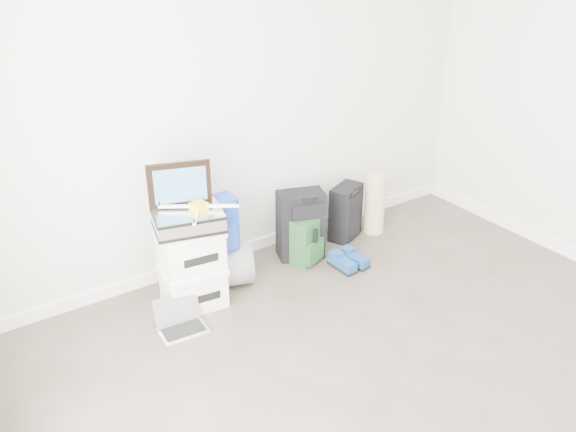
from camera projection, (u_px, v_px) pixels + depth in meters
room_envelope at (521, 147)px, 2.69m from camera, size 4.52×5.02×2.71m
boxes_stack at (192, 267)px, 4.46m from camera, size 0.48×0.41×0.64m
briefcase at (188, 220)px, 4.29m from camera, size 0.54×0.45×0.14m
painting at (180, 185)px, 4.26m from camera, size 0.43×0.16×0.33m
drone at (199, 206)px, 4.27m from camera, size 0.49×0.49×0.05m
duffel_bag at (217, 267)px, 4.76m from camera, size 0.61×0.48×0.33m
blue_backpack at (217, 226)px, 4.57m from camera, size 0.31×0.23×0.43m
large_suitcase at (301, 225)px, 5.11m from camera, size 0.43×0.35×0.59m
green_backpack at (308, 241)px, 5.08m from camera, size 0.32×0.28×0.40m
carry_on at (346, 212)px, 5.43m from camera, size 0.36×0.31×0.50m
shoes at (348, 262)px, 5.06m from camera, size 0.26×0.29×0.09m
rolled_rug at (375, 204)px, 5.51m from camera, size 0.19×0.19×0.57m
laptop at (181, 322)px, 4.30m from camera, size 0.35×0.26×0.23m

